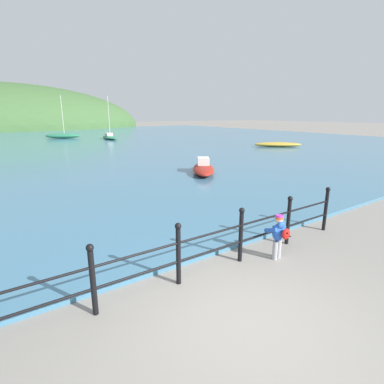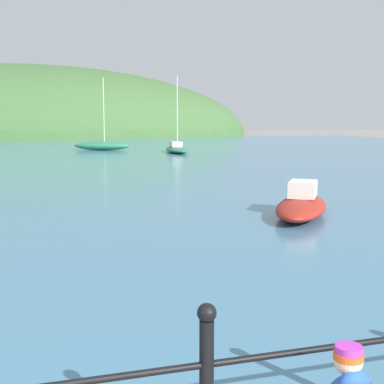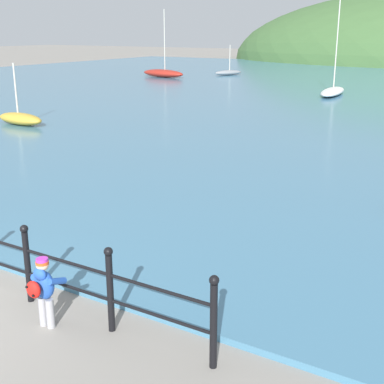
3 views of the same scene
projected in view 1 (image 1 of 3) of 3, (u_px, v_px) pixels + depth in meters
The scene contains 8 objects.
ground_plane at pixel (247, 321), 4.60m from camera, with size 200.00×200.00×0.00m, color gray.
water at pixel (20, 144), 30.05m from camera, with size 80.00×60.00×0.10m, color teal.
iron_railing at pixel (212, 242), 5.89m from camera, with size 7.92×0.12×1.21m.
child_in_coat at pixel (279, 233), 6.42m from camera, with size 0.39×0.54×1.00m.
boat_white_sailboat at pixel (63, 136), 36.47m from camera, with size 4.13×2.88×5.05m.
boat_twin_mast at pixel (203, 168), 15.36m from camera, with size 2.71×3.29×0.78m.
boat_nearest_quay at pixel (110, 137), 35.44m from camera, with size 1.50×4.18×4.90m.
boat_mid_harbor at pixel (278, 144), 27.53m from camera, with size 4.12×3.70×0.41m.
Camera 1 is at (-2.94, -2.76, 3.10)m, focal length 28.00 mm.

